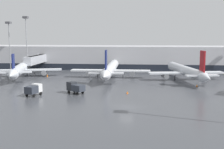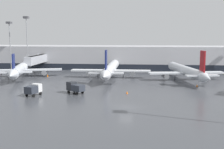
{
  "view_description": "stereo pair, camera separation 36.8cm",
  "coord_description": "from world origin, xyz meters",
  "px_view_note": "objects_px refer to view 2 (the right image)",
  "views": [
    {
      "loc": [
        2.1,
        -51.3,
        13.3
      ],
      "look_at": [
        -4.81,
        21.78,
        3.0
      ],
      "focal_mm": 45.0,
      "sensor_mm": 36.0,
      "label": 1
    },
    {
      "loc": [
        2.47,
        -51.26,
        13.3
      ],
      "look_at": [
        -4.81,
        21.78,
        3.0
      ],
      "focal_mm": 45.0,
      "sensor_mm": 36.0,
      "label": 2
    }
  ],
  "objects_px": {
    "service_truck_2": "(75,87)",
    "apron_light_mast_1": "(9,32)",
    "parked_jet_3": "(111,69)",
    "traffic_cone_1": "(48,75)",
    "parked_jet_2": "(22,68)",
    "traffic_cone_4": "(127,92)",
    "service_truck_0": "(33,89)",
    "parked_jet_0": "(186,71)",
    "traffic_cone_2": "(197,85)",
    "apron_light_mast_4": "(27,29)"
  },
  "relations": [
    {
      "from": "traffic_cone_2",
      "to": "service_truck_0",
      "type": "bearing_deg",
      "value": -158.67
    },
    {
      "from": "parked_jet_0",
      "to": "parked_jet_2",
      "type": "bearing_deg",
      "value": 76.86
    },
    {
      "from": "parked_jet_3",
      "to": "service_truck_0",
      "type": "xyz_separation_m",
      "value": [
        -14.26,
        -28.02,
        -1.35
      ]
    },
    {
      "from": "parked_jet_0",
      "to": "parked_jet_3",
      "type": "distance_m",
      "value": 23.04
    },
    {
      "from": "traffic_cone_2",
      "to": "apron_light_mast_1",
      "type": "height_order",
      "value": "apron_light_mast_1"
    },
    {
      "from": "parked_jet_3",
      "to": "traffic_cone_1",
      "type": "distance_m",
      "value": 20.83
    },
    {
      "from": "parked_jet_3",
      "to": "parked_jet_2",
      "type": "bearing_deg",
      "value": 90.21
    },
    {
      "from": "parked_jet_2",
      "to": "apron_light_mast_4",
      "type": "distance_m",
      "value": 19.79
    },
    {
      "from": "parked_jet_3",
      "to": "traffic_cone_2",
      "type": "bearing_deg",
      "value": -118.89
    },
    {
      "from": "service_truck_0",
      "to": "traffic_cone_4",
      "type": "xyz_separation_m",
      "value": [
        20.51,
        4.32,
        -1.19
      ]
    },
    {
      "from": "parked_jet_3",
      "to": "apron_light_mast_1",
      "type": "bearing_deg",
      "value": 68.51
    },
    {
      "from": "parked_jet_0",
      "to": "apron_light_mast_4",
      "type": "distance_m",
      "value": 59.45
    },
    {
      "from": "traffic_cone_2",
      "to": "service_truck_2",
      "type": "bearing_deg",
      "value": -158.33
    },
    {
      "from": "apron_light_mast_4",
      "to": "traffic_cone_2",
      "type": "bearing_deg",
      "value": -25.64
    },
    {
      "from": "parked_jet_2",
      "to": "apron_light_mast_4",
      "type": "bearing_deg",
      "value": 0.36
    },
    {
      "from": "traffic_cone_4",
      "to": "parked_jet_3",
      "type": "bearing_deg",
      "value": 104.77
    },
    {
      "from": "parked_jet_3",
      "to": "apron_light_mast_1",
      "type": "xyz_separation_m",
      "value": [
        -39.97,
        15.49,
        11.65
      ]
    },
    {
      "from": "service_truck_2",
      "to": "traffic_cone_2",
      "type": "xyz_separation_m",
      "value": [
        29.6,
        11.76,
        -1.13
      ]
    },
    {
      "from": "parked_jet_3",
      "to": "service_truck_2",
      "type": "relative_size",
      "value": 8.15
    },
    {
      "from": "parked_jet_2",
      "to": "parked_jet_0",
      "type": "bearing_deg",
      "value": -106.71
    },
    {
      "from": "service_truck_2",
      "to": "apron_light_mast_1",
      "type": "height_order",
      "value": "apron_light_mast_1"
    },
    {
      "from": "traffic_cone_4",
      "to": "apron_light_mast_1",
      "type": "distance_m",
      "value": 62.24
    },
    {
      "from": "parked_jet_3",
      "to": "traffic_cone_1",
      "type": "height_order",
      "value": "parked_jet_3"
    },
    {
      "from": "parked_jet_3",
      "to": "apron_light_mast_4",
      "type": "xyz_separation_m",
      "value": [
        -32.68,
        14.13,
        12.89
      ]
    },
    {
      "from": "parked_jet_3",
      "to": "traffic_cone_1",
      "type": "xyz_separation_m",
      "value": [
        -20.68,
        0.58,
        -2.45
      ]
    },
    {
      "from": "service_truck_0",
      "to": "traffic_cone_1",
      "type": "distance_m",
      "value": 29.33
    },
    {
      "from": "traffic_cone_1",
      "to": "traffic_cone_2",
      "type": "xyz_separation_m",
      "value": [
        44.69,
        -13.66,
        -0.01
      ]
    },
    {
      "from": "parked_jet_2",
      "to": "parked_jet_3",
      "type": "bearing_deg",
      "value": -103.78
    },
    {
      "from": "parked_jet_0",
      "to": "traffic_cone_1",
      "type": "height_order",
      "value": "parked_jet_0"
    },
    {
      "from": "traffic_cone_1",
      "to": "traffic_cone_2",
      "type": "relative_size",
      "value": 1.04
    },
    {
      "from": "parked_jet_0",
      "to": "traffic_cone_4",
      "type": "xyz_separation_m",
      "value": [
        -16.66,
        -21.25,
        -2.42
      ]
    },
    {
      "from": "parked_jet_2",
      "to": "apron_light_mast_1",
      "type": "bearing_deg",
      "value": 20.77
    },
    {
      "from": "service_truck_0",
      "to": "parked_jet_0",
      "type": "bearing_deg",
      "value": -38.9
    },
    {
      "from": "parked_jet_3",
      "to": "service_truck_0",
      "type": "bearing_deg",
      "value": 152.72
    },
    {
      "from": "traffic_cone_2",
      "to": "apron_light_mast_4",
      "type": "height_order",
      "value": "apron_light_mast_4"
    },
    {
      "from": "service_truck_0",
      "to": "service_truck_2",
      "type": "xyz_separation_m",
      "value": [
        8.67,
        3.18,
        0.01
      ]
    },
    {
      "from": "service_truck_2",
      "to": "traffic_cone_1",
      "type": "relative_size",
      "value": 6.0
    },
    {
      "from": "traffic_cone_1",
      "to": "service_truck_0",
      "type": "bearing_deg",
      "value": -77.36
    },
    {
      "from": "parked_jet_0",
      "to": "service_truck_2",
      "type": "bearing_deg",
      "value": 117.44
    },
    {
      "from": "service_truck_2",
      "to": "traffic_cone_4",
      "type": "relative_size",
      "value": 7.92
    },
    {
      "from": "parked_jet_0",
      "to": "traffic_cone_4",
      "type": "bearing_deg",
      "value": 131.19
    },
    {
      "from": "parked_jet_3",
      "to": "traffic_cone_1",
      "type": "bearing_deg",
      "value": 88.09
    },
    {
      "from": "service_truck_0",
      "to": "apron_light_mast_1",
      "type": "relative_size",
      "value": 0.23
    },
    {
      "from": "apron_light_mast_1",
      "to": "apron_light_mast_4",
      "type": "bearing_deg",
      "value": -10.56
    },
    {
      "from": "parked_jet_2",
      "to": "service_truck_0",
      "type": "distance_m",
      "value": 31.41
    },
    {
      "from": "traffic_cone_1",
      "to": "apron_light_mast_1",
      "type": "height_order",
      "value": "apron_light_mast_1"
    },
    {
      "from": "traffic_cone_4",
      "to": "traffic_cone_2",
      "type": "bearing_deg",
      "value": 30.88
    },
    {
      "from": "service_truck_2",
      "to": "apron_light_mast_1",
      "type": "xyz_separation_m",
      "value": [
        -34.38,
        40.33,
        12.98
      ]
    },
    {
      "from": "service_truck_2",
      "to": "apron_light_mast_4",
      "type": "relative_size",
      "value": 0.23
    },
    {
      "from": "service_truck_2",
      "to": "traffic_cone_1",
      "type": "height_order",
      "value": "service_truck_2"
    }
  ]
}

